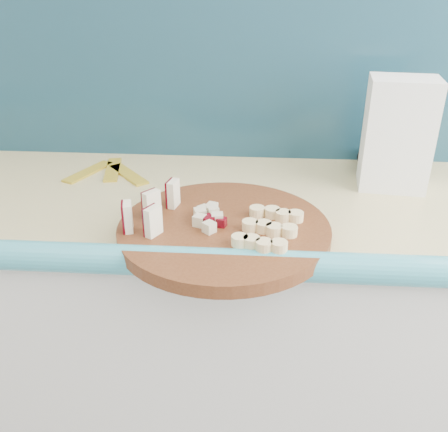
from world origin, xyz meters
The scene contains 9 objects.
kitchen_counter centered at (0.10, 1.50, 0.46)m, with size 2.20×0.63×0.91m.
backsplash centered at (0.10, 1.79, 1.16)m, with size 2.20×0.02×0.50m, color teal.
cutting_board centered at (0.19, 1.30, 0.92)m, with size 0.44×0.44×0.03m, color #4B2410.
apple_wedges centered at (0.04, 1.31, 0.97)m, with size 0.10×0.17×0.06m.
apple_chunks centered at (0.16, 1.31, 0.95)m, with size 0.07×0.07×0.02m.
banana_slices centered at (0.28, 1.28, 0.95)m, with size 0.15×0.18×0.02m.
brown_bowl centered at (0.60, 1.69, 0.93)m, with size 0.16×0.16×0.04m, color black.
flour_bag centered at (0.59, 1.59, 1.05)m, with size 0.16×0.11×0.27m, color white.
banana_peel centered at (-0.15, 1.63, 0.91)m, with size 0.23×0.19×0.01m.
Camera 1 is at (0.25, 0.40, 1.42)m, focal length 40.00 mm.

